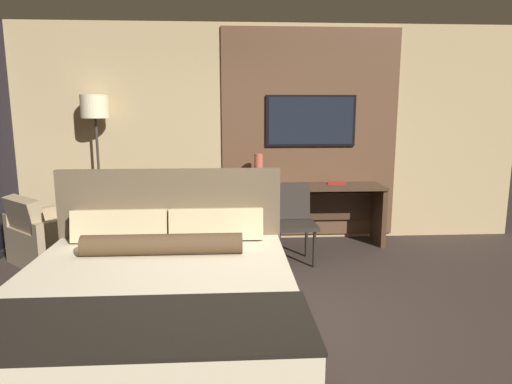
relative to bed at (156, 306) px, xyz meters
name	(u,v)px	position (x,y,z in m)	size (l,w,h in m)	color
ground_plane	(265,328)	(0.81, 0.27, -0.34)	(16.00, 16.00, 0.00)	#332823
wall_back_tv_panel	(257,135)	(0.92, 2.87, 1.06)	(7.20, 0.09, 2.80)	tan
bed	(156,306)	(0.00, 0.00, 0.00)	(2.02, 2.20, 1.20)	#33281E
desk	(312,204)	(1.61, 2.58, 0.18)	(1.80, 0.53, 0.77)	#422D1E
tv	(311,121)	(1.61, 2.79, 1.24)	(1.17, 0.04, 0.66)	black
desk_chair	(292,216)	(1.26, 1.93, 0.19)	(0.52, 0.52, 0.89)	#28231E
armchair_by_window	(52,239)	(-1.49, 2.05, -0.07)	(1.12, 1.12, 0.80)	#998460
floor_lamp	(96,119)	(-1.08, 2.61, 1.27)	(0.34, 0.34, 1.90)	#282623
vase_tall	(259,170)	(0.92, 2.58, 0.64)	(0.11, 0.11, 0.41)	#B2563D
book	(337,183)	(1.94, 2.62, 0.45)	(0.25, 0.21, 0.03)	maroon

